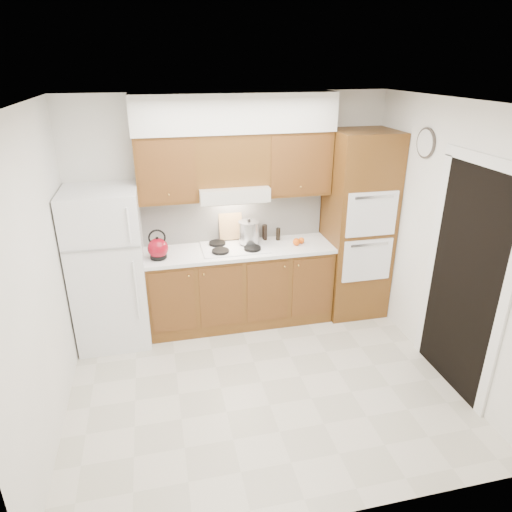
# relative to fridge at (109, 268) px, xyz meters

# --- Properties ---
(floor) EXTENTS (3.60, 3.60, 0.00)m
(floor) POSITION_rel_fridge_xyz_m (1.41, -1.14, -0.86)
(floor) COLOR beige
(floor) RESTS_ON ground
(ceiling) EXTENTS (3.60, 3.60, 0.00)m
(ceiling) POSITION_rel_fridge_xyz_m (1.41, -1.14, 1.74)
(ceiling) COLOR white
(ceiling) RESTS_ON wall_back
(wall_back) EXTENTS (3.60, 0.02, 2.60)m
(wall_back) POSITION_rel_fridge_xyz_m (1.41, 0.36, 0.44)
(wall_back) COLOR white
(wall_back) RESTS_ON floor
(wall_left) EXTENTS (0.02, 3.00, 2.60)m
(wall_left) POSITION_rel_fridge_xyz_m (-0.40, -1.14, 0.44)
(wall_left) COLOR white
(wall_left) RESTS_ON floor
(wall_right) EXTENTS (0.02, 3.00, 2.60)m
(wall_right) POSITION_rel_fridge_xyz_m (3.21, -1.14, 0.44)
(wall_right) COLOR white
(wall_right) RESTS_ON floor
(fridge) EXTENTS (0.75, 0.72, 1.72)m
(fridge) POSITION_rel_fridge_xyz_m (0.00, 0.00, 0.00)
(fridge) COLOR white
(fridge) RESTS_ON floor
(base_cabinets) EXTENTS (2.11, 0.60, 0.90)m
(base_cabinets) POSITION_rel_fridge_xyz_m (1.43, 0.06, -0.41)
(base_cabinets) COLOR brown
(base_cabinets) RESTS_ON floor
(countertop) EXTENTS (2.13, 0.62, 0.04)m
(countertop) POSITION_rel_fridge_xyz_m (1.43, 0.05, 0.06)
(countertop) COLOR white
(countertop) RESTS_ON base_cabinets
(backsplash) EXTENTS (2.11, 0.03, 0.56)m
(backsplash) POSITION_rel_fridge_xyz_m (1.43, 0.34, 0.36)
(backsplash) COLOR white
(backsplash) RESTS_ON countertop
(oven_cabinet) EXTENTS (0.70, 0.65, 2.20)m
(oven_cabinet) POSITION_rel_fridge_xyz_m (2.85, 0.03, 0.24)
(oven_cabinet) COLOR brown
(oven_cabinet) RESTS_ON floor
(upper_cab_left) EXTENTS (0.63, 0.33, 0.70)m
(upper_cab_left) POSITION_rel_fridge_xyz_m (0.69, 0.19, 0.99)
(upper_cab_left) COLOR brown
(upper_cab_left) RESTS_ON wall_back
(upper_cab_right) EXTENTS (0.73, 0.33, 0.70)m
(upper_cab_right) POSITION_rel_fridge_xyz_m (2.12, 0.19, 0.99)
(upper_cab_right) COLOR brown
(upper_cab_right) RESTS_ON wall_back
(range_hood) EXTENTS (0.75, 0.45, 0.15)m
(range_hood) POSITION_rel_fridge_xyz_m (1.38, 0.13, 0.71)
(range_hood) COLOR silver
(range_hood) RESTS_ON wall_back
(upper_cab_over_hood) EXTENTS (0.75, 0.33, 0.55)m
(upper_cab_over_hood) POSITION_rel_fridge_xyz_m (1.38, 0.19, 1.06)
(upper_cab_over_hood) COLOR brown
(upper_cab_over_hood) RESTS_ON range_hood
(soffit) EXTENTS (2.13, 0.36, 0.40)m
(soffit) POSITION_rel_fridge_xyz_m (1.43, 0.18, 1.54)
(soffit) COLOR silver
(soffit) RESTS_ON wall_back
(cooktop) EXTENTS (0.74, 0.50, 0.01)m
(cooktop) POSITION_rel_fridge_xyz_m (1.38, 0.07, 0.09)
(cooktop) COLOR white
(cooktop) RESTS_ON countertop
(doorway) EXTENTS (0.02, 0.90, 2.10)m
(doorway) POSITION_rel_fridge_xyz_m (3.19, -1.49, 0.19)
(doorway) COLOR black
(doorway) RESTS_ON floor
(wall_clock) EXTENTS (0.02, 0.30, 0.30)m
(wall_clock) POSITION_rel_fridge_xyz_m (3.19, -0.59, 1.29)
(wall_clock) COLOR #3F3833
(wall_clock) RESTS_ON wall_right
(kettle) EXTENTS (0.29, 0.29, 0.22)m
(kettle) POSITION_rel_fridge_xyz_m (0.53, -0.05, 0.20)
(kettle) COLOR maroon
(kettle) RESTS_ON countertop
(cutting_board) EXTENTS (0.27, 0.09, 0.35)m
(cutting_board) POSITION_rel_fridge_xyz_m (1.38, 0.31, 0.28)
(cutting_board) COLOR tan
(cutting_board) RESTS_ON countertop
(stock_pot) EXTENTS (0.29, 0.29, 0.24)m
(stock_pot) POSITION_rel_fridge_xyz_m (1.56, 0.13, 0.23)
(stock_pot) COLOR #B2B3B7
(stock_pot) RESTS_ON cooktop
(condiment_a) EXTENTS (0.06, 0.06, 0.18)m
(condiment_a) POSITION_rel_fridge_xyz_m (1.69, 0.29, 0.17)
(condiment_a) COLOR black
(condiment_a) RESTS_ON countertop
(condiment_b) EXTENTS (0.07, 0.07, 0.19)m
(condiment_b) POSITION_rel_fridge_xyz_m (1.77, 0.25, 0.17)
(condiment_b) COLOR black
(condiment_b) RESTS_ON countertop
(condiment_c) EXTENTS (0.06, 0.06, 0.15)m
(condiment_c) POSITION_rel_fridge_xyz_m (1.93, 0.20, 0.15)
(condiment_c) COLOR black
(condiment_c) RESTS_ON countertop
(orange_near) EXTENTS (0.09, 0.09, 0.07)m
(orange_near) POSITION_rel_fridge_xyz_m (2.16, 0.04, 0.12)
(orange_near) COLOR orange
(orange_near) RESTS_ON countertop
(orange_far) EXTENTS (0.10, 0.10, 0.09)m
(orange_far) POSITION_rel_fridge_xyz_m (2.09, -0.01, 0.12)
(orange_far) COLOR #D6660B
(orange_far) RESTS_ON countertop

